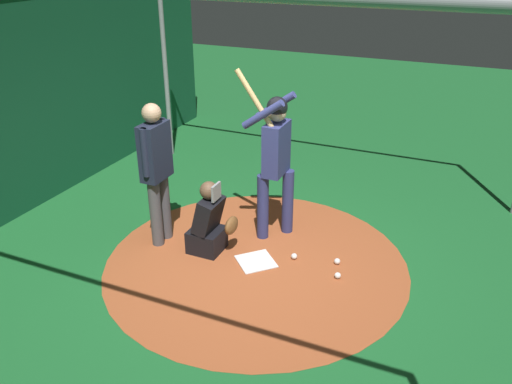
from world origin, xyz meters
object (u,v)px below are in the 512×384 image
object	(u,v)px
home_plate	(256,261)
batter	(275,154)
baseball_1	(338,275)
baseball_2	(294,256)
umpire	(156,167)
catcher	(209,224)
baseball_0	(337,261)

from	to	relation	value
home_plate	batter	distance (m)	1.35
baseball_1	baseball_2	xyz separation A→B (m)	(-0.60, 0.18, 0.00)
umpire	baseball_2	size ratio (longest dim) A/B	24.79
home_plate	catcher	xyz separation A→B (m)	(-0.64, 0.02, 0.36)
catcher	baseball_1	distance (m)	1.67
home_plate	umpire	distance (m)	1.68
catcher	umpire	xyz separation A→B (m)	(-0.69, -0.03, 0.67)
catcher	umpire	world-z (taller)	umpire
batter	home_plate	bearing A→B (deg)	-85.51
baseball_0	baseball_1	xyz separation A→B (m)	(0.09, -0.28, 0.00)
batter	catcher	bearing A→B (deg)	-129.31
home_plate	baseball_2	bearing A→B (deg)	31.96
batter	baseball_2	bearing A→B (deg)	-46.03
batter	baseball_2	distance (m)	1.29
umpire	baseball_2	world-z (taller)	umpire
umpire	baseball_1	bearing A→B (deg)	2.03
home_plate	baseball_1	world-z (taller)	baseball_1
catcher	baseball_0	xyz separation A→B (m)	(1.55, 0.34, -0.33)
catcher	baseball_0	distance (m)	1.62
umpire	baseball_0	distance (m)	2.48
home_plate	catcher	world-z (taller)	catcher
umpire	baseball_2	bearing A→B (deg)	8.65
batter	baseball_2	size ratio (longest dim) A/B	29.63
home_plate	baseball_0	size ratio (longest dim) A/B	5.68
batter	baseball_1	world-z (taller)	batter
catcher	baseball_2	size ratio (longest dim) A/B	12.88
batter	baseball_1	size ratio (longest dim) A/B	29.63
batter	catcher	xyz separation A→B (m)	(-0.58, -0.71, -0.77)
catcher	baseball_1	xyz separation A→B (m)	(1.64, 0.05, -0.33)
home_plate	baseball_1	bearing A→B (deg)	3.99
baseball_1	baseball_2	size ratio (longest dim) A/B	1.00
baseball_0	baseball_2	world-z (taller)	same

